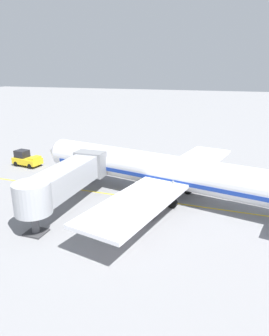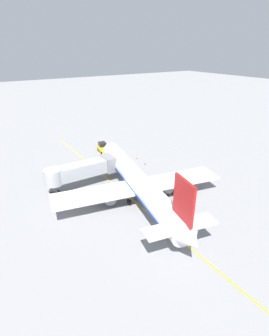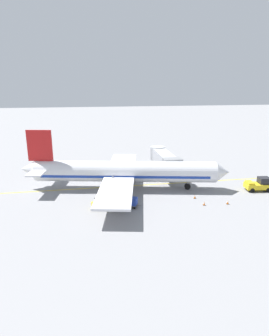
% 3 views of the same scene
% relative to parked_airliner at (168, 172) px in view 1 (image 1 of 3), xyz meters
% --- Properties ---
extents(ground_plane, '(400.00, 400.00, 0.00)m').
position_rel_parked_airliner_xyz_m(ground_plane, '(-1.30, -1.35, -3.19)').
color(ground_plane, gray).
extents(gate_lead_in_line, '(0.24, 80.00, 0.01)m').
position_rel_parked_airliner_xyz_m(gate_lead_in_line, '(-1.30, -1.35, -3.18)').
color(gate_lead_in_line, gold).
rests_on(gate_lead_in_line, ground).
extents(parked_airliner, '(30.44, 37.13, 10.63)m').
position_rel_parked_airliner_xyz_m(parked_airliner, '(0.00, 0.00, 0.00)').
color(parked_airliner, silver).
rests_on(parked_airliner, ground).
extents(jet_bridge, '(13.77, 3.50, 4.98)m').
position_rel_parked_airliner_xyz_m(jet_bridge, '(-6.82, 9.30, 0.27)').
color(jet_bridge, '#A8AAAF').
rests_on(jet_bridge, ground).
extents(pushback_tractor, '(2.71, 4.63, 2.40)m').
position_rel_parked_airliner_xyz_m(pushback_tractor, '(4.91, 23.56, -2.09)').
color(pushback_tractor, gold).
rests_on(pushback_tractor, ground).
extents(baggage_tug_lead, '(1.93, 2.75, 1.62)m').
position_rel_parked_airliner_xyz_m(baggage_tug_lead, '(7.49, -4.61, -2.47)').
color(baggage_tug_lead, gold).
rests_on(baggage_tug_lead, ground).
extents(baggage_cart_front, '(2.15, 2.90, 1.58)m').
position_rel_parked_airliner_xyz_m(baggage_cart_front, '(8.16, -0.15, -2.24)').
color(baggage_cart_front, '#4C4C51').
rests_on(baggage_cart_front, ground).
extents(baggage_cart_second_in_train, '(2.15, 2.90, 1.58)m').
position_rel_parked_airliner_xyz_m(baggage_cart_second_in_train, '(7.59, -2.99, -2.24)').
color(baggage_cart_second_in_train, '#4C4C51').
rests_on(baggage_cart_second_in_train, ground).
extents(ground_crew_wing_walker, '(0.72, 0.33, 1.69)m').
position_rel_parked_airliner_xyz_m(ground_crew_wing_walker, '(4.37, -1.91, -2.23)').
color(ground_crew_wing_walker, '#232328').
rests_on(ground_crew_wing_walker, ground).
extents(safety_cone_nose_left, '(0.36, 0.36, 0.59)m').
position_rel_parked_airliner_xyz_m(safety_cone_nose_left, '(6.56, 10.97, -2.90)').
color(safety_cone_nose_left, black).
rests_on(safety_cone_nose_left, ground).
extents(safety_cone_nose_right, '(0.36, 0.36, 0.59)m').
position_rel_parked_airliner_xyz_m(safety_cone_nose_right, '(9.67, 15.22, -2.90)').
color(safety_cone_nose_right, black).
rests_on(safety_cone_nose_right, ground).
extents(safety_cone_wing_tip, '(0.36, 0.36, 0.59)m').
position_rel_parked_airliner_xyz_m(safety_cone_wing_tip, '(9.47, 11.38, -2.90)').
color(safety_cone_wing_tip, black).
rests_on(safety_cone_wing_tip, ground).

